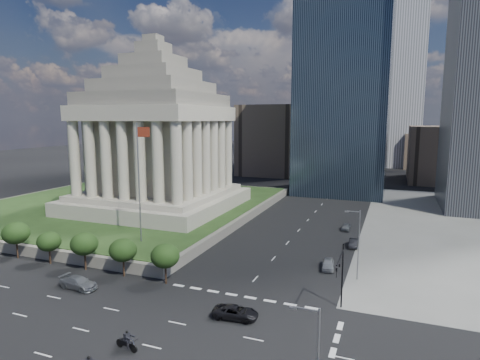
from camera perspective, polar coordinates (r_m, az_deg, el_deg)
The scene contains 17 objects.
ground at distance 134.34m, azimuth 13.48°, elevation -1.23°, with size 500.00×500.00×0.00m, color black.
plaza_terrace at distance 104.87m, azimuth -15.98°, elevation -3.56°, with size 66.00×70.00×1.80m, color #605C52.
plaza_lawn at distance 104.67m, azimuth -16.00°, elevation -3.06°, with size 64.00×68.00×0.10m, color #233B18.
war_memorial at distance 94.63m, azimuth -11.88°, elevation 7.82°, with size 34.00×34.00×39.00m, color #ACA790, non-canonical shape.
flagpole at distance 68.57m, azimuth -14.09°, elevation 0.55°, with size 2.52×0.24×20.00m.
tree_row at distance 72.49m, azimuth -27.42°, elevation -7.93°, with size 53.00×4.00×6.00m, color black, non-canonical shape.
midrise_glass at distance 127.45m, azimuth 14.55°, elevation 11.76°, with size 26.00×26.00×60.00m, color black.
building_filler_ne at distance 162.37m, azimuth 26.38°, elevation 3.34°, with size 20.00×30.00×20.00m, color brown.
building_filler_nw at distance 168.37m, azimuth 4.89°, elevation 5.73°, with size 24.00×30.00×28.00m, color brown.
traffic_signal_ne at distance 48.41m, azimuth 14.12°, elevation -12.45°, with size 0.30×5.74×8.00m.
street_lamp_north at distance 58.88m, azimuth 16.37°, elevation -8.30°, with size 2.13×0.22×10.00m.
pickup_truck at distance 47.98m, azimuth -0.63°, elevation -18.30°, with size 2.41×5.22×1.45m, color black.
suv_grey at distance 59.41m, azimuth -21.98°, elevation -13.39°, with size 5.51×2.24×1.60m, color #595D61.
parked_sedan_near at distance 63.36m, azimuth 12.42°, elevation -11.59°, with size 4.48×1.80×1.53m, color gray.
parked_sedan_mid at distance 74.62m, azimuth 15.83°, elevation -8.65°, with size 4.24×1.48×1.40m, color black.
parked_sedan_far at distance 85.34m, azimuth 14.88°, elevation -6.43°, with size 1.66×4.13×1.41m, color slate.
motorcycle_trail at distance 43.72m, azimuth -15.84°, elevation -21.04°, with size 2.79×0.76×2.08m, color black, non-canonical shape.
Camera 1 is at (17.68, -31.26, 22.46)m, focal length 30.00 mm.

